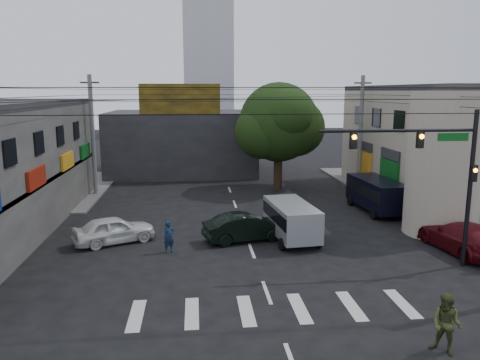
{
  "coord_description": "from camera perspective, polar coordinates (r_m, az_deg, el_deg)",
  "views": [
    {
      "loc": [
        -2.79,
        -20.46,
        7.99
      ],
      "look_at": [
        -0.4,
        4.0,
        3.3
      ],
      "focal_mm": 35.0,
      "sensor_mm": 36.0,
      "label": 1
    }
  ],
  "objects": [
    {
      "name": "utility_pole_far_right",
      "position": [
        38.95,
        14.47,
        5.48
      ],
      "size": [
        0.32,
        0.32,
        9.2
      ],
      "primitive_type": "cylinder",
      "color": "#59595B",
      "rests_on": "ground"
    },
    {
      "name": "building_far",
      "position": [
        46.74,
        -7.04,
        4.61
      ],
      "size": [
        14.0,
        10.0,
        6.0
      ],
      "primitive_type": "cube",
      "color": "#232326",
      "rests_on": "ground"
    },
    {
      "name": "traffic_officer",
      "position": [
        23.77,
        -8.65,
        -6.88
      ],
      "size": [
        0.93,
        0.9,
        1.63
      ],
      "primitive_type": "imported",
      "rotation": [
        0.0,
        0.0,
        0.52
      ],
      "color": "#12223F",
      "rests_on": "ground"
    },
    {
      "name": "sidewalk_far_left",
      "position": [
        42.11,
        -26.63,
        -1.18
      ],
      "size": [
        16.0,
        16.0,
        0.15
      ],
      "primitive_type": "cube",
      "color": "#514F4C",
      "rests_on": "ground"
    },
    {
      "name": "dark_sedan",
      "position": [
        25.36,
        0.68,
        -5.78
      ],
      "size": [
        3.64,
        5.25,
        1.49
      ],
      "primitive_type": "imported",
      "rotation": [
        0.0,
        0.0,
        1.81
      ],
      "color": "black",
      "rests_on": "ground"
    },
    {
      "name": "navy_van",
      "position": [
        32.6,
        16.3,
        -1.84
      ],
      "size": [
        5.76,
        2.83,
        2.19
      ],
      "primitive_type": null,
      "rotation": [
        0.0,
        0.0,
        1.64
      ],
      "color": "black",
      "rests_on": "ground"
    },
    {
      "name": "street_tree",
      "position": [
        38.15,
        4.73,
        7.0
      ],
      "size": [
        6.4,
        6.4,
        8.7
      ],
      "color": "black",
      "rests_on": "ground"
    },
    {
      "name": "utility_pole_far_left",
      "position": [
        37.42,
        -17.51,
        5.12
      ],
      "size": [
        0.32,
        0.32,
        9.2
      ],
      "primitive_type": "cylinder",
      "color": "#59595B",
      "rests_on": "ground"
    },
    {
      "name": "white_compact",
      "position": [
        25.88,
        -15.11,
        -5.87
      ],
      "size": [
        4.95,
        5.56,
        1.45
      ],
      "primitive_type": "imported",
      "rotation": [
        0.0,
        0.0,
        2.0
      ],
      "color": "silver",
      "rests_on": "ground"
    },
    {
      "name": "tower_distant",
      "position": [
        91.58,
        -3.99,
        19.59
      ],
      "size": [
        9.0,
        9.0,
        44.0
      ],
      "primitive_type": "cube",
      "color": "silver",
      "rests_on": "ground"
    },
    {
      "name": "maroon_sedan",
      "position": [
        26.12,
        25.45,
        -6.29
      ],
      "size": [
        3.46,
        5.88,
        1.55
      ],
      "primitive_type": "imported",
      "rotation": [
        0.0,
        0.0,
        3.26
      ],
      "color": "#4D0B11",
      "rests_on": "ground"
    },
    {
      "name": "ground",
      "position": [
        22.14,
        2.08,
        -10.35
      ],
      "size": [
        160.0,
        160.0,
        0.0
      ],
      "primitive_type": "plane",
      "color": "black",
      "rests_on": "ground"
    },
    {
      "name": "sidewalk_far_right",
      "position": [
        44.43,
        22.44,
        -0.27
      ],
      "size": [
        16.0,
        16.0,
        0.15
      ],
      "primitive_type": "cube",
      "color": "#514F4C",
      "rests_on": "ground"
    },
    {
      "name": "corner_column",
      "position": [
        28.36,
        23.61,
        1.82
      ],
      "size": [
        4.0,
        4.0,
        8.0
      ],
      "primitive_type": "cylinder",
      "color": "#9F957E",
      "rests_on": "ground"
    },
    {
      "name": "traffic_gantry",
      "position": [
        22.38,
        22.82,
        1.85
      ],
      "size": [
        7.1,
        0.35,
        7.2
      ],
      "color": "black",
      "rests_on": "ground"
    },
    {
      "name": "billboard",
      "position": [
        41.58,
        -7.34,
        9.78
      ],
      "size": [
        7.0,
        0.3,
        2.6
      ],
      "primitive_type": "cube",
      "color": "olive",
      "rests_on": "building_far"
    },
    {
      "name": "pedestrian_olive",
      "position": [
        16.25,
        23.87,
        -15.79
      ],
      "size": [
        1.66,
        1.66,
        1.93
      ],
      "primitive_type": "imported",
      "rotation": [
        0.0,
        0.0,
        -0.86
      ],
      "color": "#3A411E",
      "rests_on": "ground"
    },
    {
      "name": "silver_minivan",
      "position": [
        25.6,
        6.27,
        -5.09
      ],
      "size": [
        5.07,
        2.93,
        2.01
      ],
      "primitive_type": null,
      "rotation": [
        0.0,
        0.0,
        1.68
      ],
      "color": "#9A9BA2",
      "rests_on": "ground"
    },
    {
      "name": "building_right",
      "position": [
        39.59,
        26.21,
        3.92
      ],
      "size": [
        14.0,
        18.0,
        8.0
      ],
      "primitive_type": "cube",
      "color": "#9F957E",
      "rests_on": "ground"
    }
  ]
}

